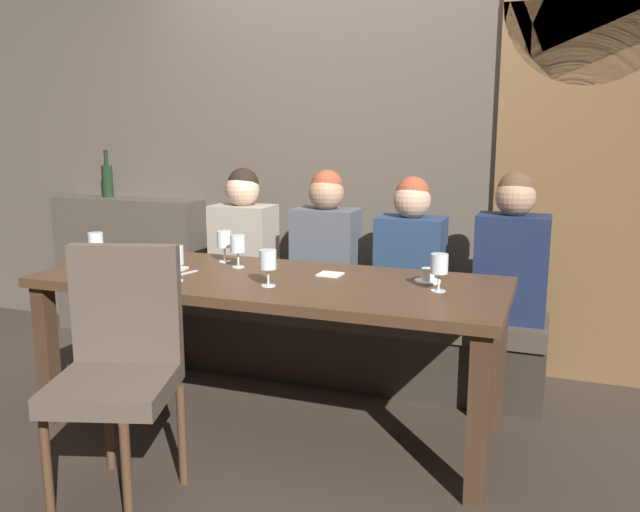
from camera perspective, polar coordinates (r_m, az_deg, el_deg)
name	(u,v)px	position (r m, az deg, el deg)	size (l,w,h in m)	color
ground	(271,424)	(3.34, -4.27, -14.33)	(9.00, 9.00, 0.00)	#382D26
back_wall_tiled	(350,116)	(4.15, 2.60, 12.06)	(6.00, 0.12, 3.00)	brown
arched_door	(582,140)	(3.88, 21.83, 9.34)	(0.90, 0.05, 2.55)	brown
back_counter	(131,265)	(4.81, -16.07, -0.78)	(1.10, 0.28, 0.95)	#494138
dining_table	(269,295)	(3.12, -4.45, -3.44)	(2.20, 0.84, 0.74)	#412B1C
banquette_bench	(321,337)	(3.86, 0.04, -7.08)	(2.50, 0.44, 0.45)	#312A23
chair_near_side	(119,356)	(2.71, -17.08, -8.28)	(0.55, 0.55, 0.98)	#4C3321
diner_redhead	(244,235)	(3.94, -6.66, 1.86)	(0.36, 0.24, 0.75)	#9E9384
diner_bearded	(326,240)	(3.72, 0.54, 1.40)	(0.36, 0.24, 0.75)	#4C515B
diner_far_end	(411,247)	(3.59, 7.90, 0.74)	(0.36, 0.24, 0.73)	navy
diner_near_end	(512,251)	(3.49, 16.37, 0.41)	(0.36, 0.24, 0.77)	#192342
wine_bottle_dark_red	(107,180)	(4.84, -18.01, 6.31)	(0.08, 0.08, 0.33)	black
wine_glass_center_back	(238,245)	(3.31, -7.15, 0.93)	(0.08, 0.08, 0.16)	silver
wine_glass_near_left	(224,241)	(3.45, -8.32, 1.33)	(0.08, 0.08, 0.16)	silver
wine_glass_far_left	(439,266)	(2.85, 10.32, -0.83)	(0.08, 0.08, 0.16)	silver
wine_glass_center_front	(175,256)	(3.06, -12.47, -0.01)	(0.08, 0.08, 0.16)	silver
wine_glass_end_right	(268,261)	(2.90, -4.55, -0.39)	(0.08, 0.08, 0.16)	silver
wine_glass_end_left	(96,242)	(3.56, -18.91, 1.13)	(0.08, 0.08, 0.16)	silver
espresso_cup	(428,276)	(3.03, 9.37, -1.76)	(0.12, 0.12, 0.06)	white
dessert_plate	(162,268)	(3.31, -13.53, -1.04)	(0.19, 0.19, 0.05)	white
fork_on_table	(184,274)	(3.22, -11.78, -1.52)	(0.02, 0.17, 0.01)	silver
folded_napkin	(330,274)	(3.13, 0.89, -1.60)	(0.11, 0.10, 0.01)	silver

